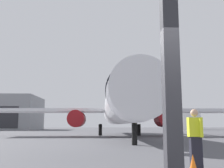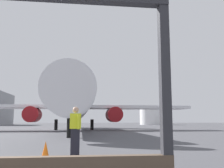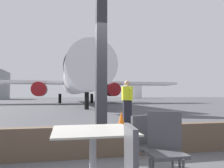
% 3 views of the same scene
% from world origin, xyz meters
% --- Properties ---
extents(ground_plane, '(220.00, 220.00, 0.00)m').
position_xyz_m(ground_plane, '(0.00, 40.00, 0.00)').
color(ground_plane, '#4C4C51').
extents(window_frame, '(7.56, 0.24, 3.93)m').
position_xyz_m(window_frame, '(0.00, 0.00, 1.45)').
color(window_frame, brown).
rests_on(window_frame, ground).
extents(airplane, '(30.34, 34.05, 10.19)m').
position_xyz_m(airplane, '(1.17, 27.51, 3.29)').
color(airplane, silver).
rests_on(airplane, ground).
extents(ground_crew_worker, '(0.40, 0.52, 1.74)m').
position_xyz_m(ground_crew_worker, '(1.79, 4.39, 0.90)').
color(ground_crew_worker, black).
rests_on(ground_crew_worker, ground).
extents(distant_hangar, '(19.53, 17.26, 9.56)m').
position_xyz_m(distant_hangar, '(-29.86, 75.79, 4.78)').
color(distant_hangar, gray).
rests_on(distant_hangar, ground).
extents(fuel_storage_tank, '(6.91, 6.91, 5.13)m').
position_xyz_m(fuel_storage_tank, '(24.33, 75.04, 2.56)').
color(fuel_storage_tank, white).
rests_on(fuel_storage_tank, ground).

